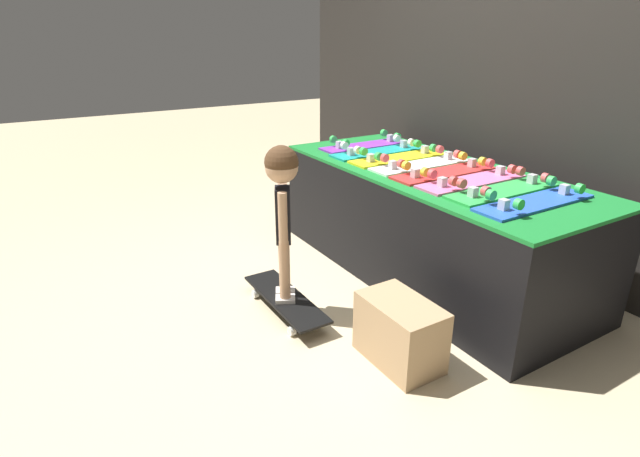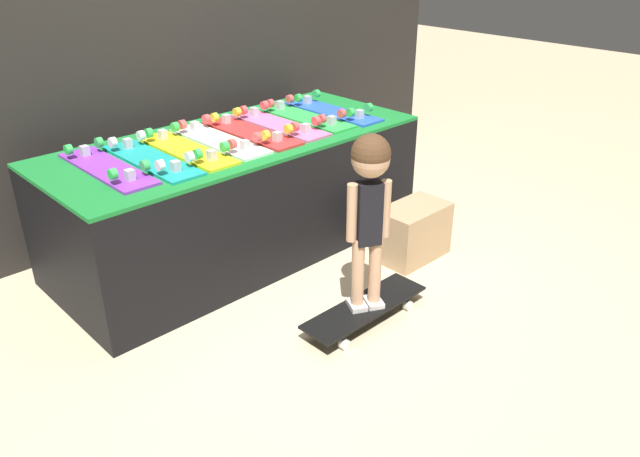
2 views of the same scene
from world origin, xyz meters
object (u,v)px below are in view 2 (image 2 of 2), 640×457
skateboard_teal_on_rack (151,158)px  skateboard_red_on_rack (251,131)px  skateboard_pink_on_rack (279,123)px  skateboard_on_floor (365,308)px  storage_box (413,232)px  skateboard_blue_on_rack (332,110)px  skateboard_purple_on_rack (107,166)px  child (369,191)px  skateboard_white_on_rack (219,139)px  skateboard_green_on_rack (305,116)px  skateboard_yellow_on_rack (186,148)px

skateboard_teal_on_rack → skateboard_red_on_rack: 0.64m
skateboard_pink_on_rack → skateboard_on_floor: 1.27m
storage_box → skateboard_on_floor: bearing=-159.3°
skateboard_blue_on_rack → skateboard_pink_on_rack: bearing=177.8°
skateboard_blue_on_rack → skateboard_teal_on_rack: bearing=180.0°
skateboard_purple_on_rack → skateboard_blue_on_rack: same height
child → skateboard_white_on_rack: bearing=121.9°
skateboard_teal_on_rack → skateboard_blue_on_rack: 1.29m
skateboard_teal_on_rack → skateboard_pink_on_rack: 0.86m
skateboard_green_on_rack → skateboard_blue_on_rack: (0.21, -0.02, 0.00)m
skateboard_yellow_on_rack → skateboard_white_on_rack: size_ratio=1.00×
skateboard_teal_on_rack → skateboard_pink_on_rack: bearing=1.1°
skateboard_white_on_rack → skateboard_green_on_rack: same height
skateboard_purple_on_rack → skateboard_green_on_rack: 1.29m
skateboard_white_on_rack → child: child is taller
skateboard_green_on_rack → skateboard_purple_on_rack: bearing=178.9°
skateboard_on_floor → skateboard_blue_on_rack: bearing=52.7°
skateboard_teal_on_rack → skateboard_on_floor: (0.51, -1.02, -0.65)m
skateboard_yellow_on_rack → skateboard_red_on_rack: bearing=0.1°
skateboard_yellow_on_rack → skateboard_green_on_rack: bearing=0.9°
skateboard_pink_on_rack → child: 1.09m
skateboard_purple_on_rack → skateboard_blue_on_rack: 1.51m
skateboard_yellow_on_rack → skateboard_pink_on_rack: size_ratio=1.00×
skateboard_green_on_rack → skateboard_on_floor: 1.35m
skateboard_yellow_on_rack → skateboard_white_on_rack: 0.22m
storage_box → skateboard_white_on_rack: bearing=135.1°
skateboard_teal_on_rack → skateboard_on_floor: bearing=-63.4°
skateboard_purple_on_rack → skateboard_yellow_on_rack: 0.43m
skateboard_white_on_rack → skateboard_on_floor: 1.23m
skateboard_teal_on_rack → skateboard_on_floor: 1.31m
skateboard_purple_on_rack → skateboard_blue_on_rack: bearing=-1.8°
skateboard_red_on_rack → storage_box: (0.56, -0.77, -0.56)m
skateboard_yellow_on_rack → skateboard_on_floor: 1.25m
skateboard_yellow_on_rack → skateboard_green_on_rack: 0.86m
skateboard_teal_on_rack → skateboard_blue_on_rack: (1.29, -0.00, 0.00)m
skateboard_blue_on_rack → skateboard_on_floor: (-0.78, -1.02, -0.65)m
skateboard_purple_on_rack → skateboard_green_on_rack: bearing=-1.1°
skateboard_teal_on_rack → skateboard_green_on_rack: size_ratio=1.00×
skateboard_pink_on_rack → skateboard_green_on_rack: size_ratio=1.00×
skateboard_green_on_rack → child: size_ratio=0.80×
skateboard_pink_on_rack → skateboard_blue_on_rack: size_ratio=1.00×
skateboard_blue_on_rack → skateboard_on_floor: skateboard_blue_on_rack is taller
skateboard_pink_on_rack → storage_box: bearing=-65.8°
skateboard_red_on_rack → skateboard_green_on_rack: (0.43, 0.01, 0.00)m
skateboard_white_on_rack → skateboard_on_floor: skateboard_white_on_rack is taller
skateboard_blue_on_rack → skateboard_on_floor: size_ratio=0.99×
skateboard_purple_on_rack → skateboard_teal_on_rack: (0.21, -0.05, 0.00)m
skateboard_yellow_on_rack → skateboard_on_floor: bearing=-73.9°
child → skateboard_green_on_rack: bearing=89.1°
storage_box → skateboard_red_on_rack: bearing=126.2°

